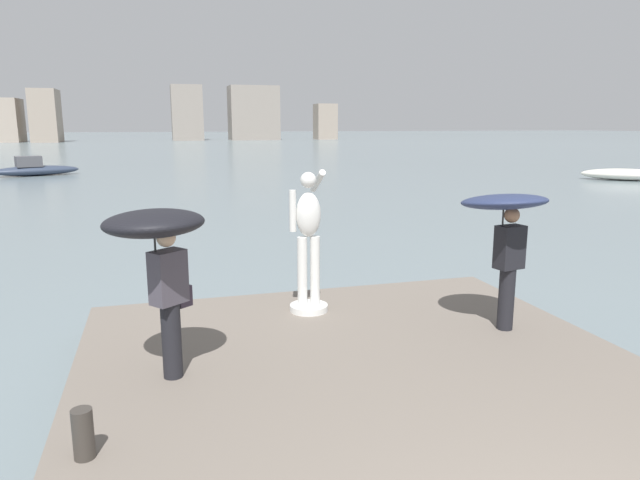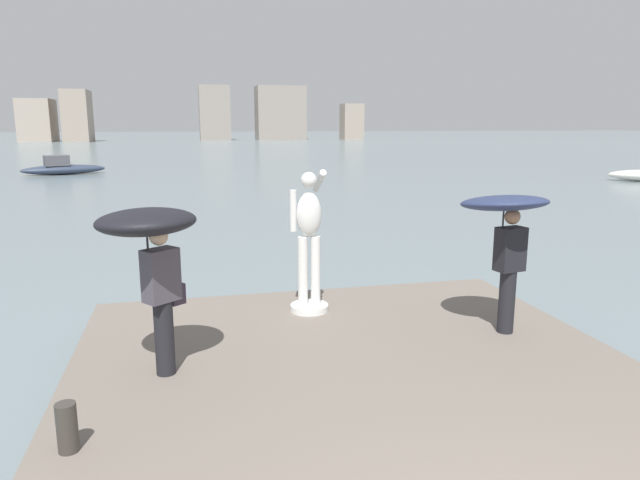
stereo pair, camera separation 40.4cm
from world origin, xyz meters
TOP-DOWN VIEW (x-y plane):
  - ground_plane at (0.00, 40.00)m, footprint 400.00×400.00m
  - statue_white_figure at (-0.12, 6.56)m, footprint 0.59×0.86m
  - onlooker_left at (-2.31, 4.67)m, footprint 1.52×1.52m
  - onlooker_right at (2.24, 5.03)m, footprint 1.33×1.35m
  - mooring_bollard at (-3.01, 3.24)m, footprint 0.18×0.18m
  - boat_near at (-9.67, 38.30)m, footprint 5.28×2.99m
  - boat_mid at (23.96, 25.51)m, footprint 4.65×4.05m
  - distant_skyline at (1.46, 114.43)m, footprint 65.01×11.62m

SIDE VIEW (x-z plane):
  - ground_plane at x=0.00m, z-range 0.00..0.00m
  - boat_mid at x=23.96m, z-range 0.00..0.68m
  - boat_near at x=-9.67m, z-range -0.20..1.04m
  - mooring_bollard at x=-3.01m, z-range 0.40..0.85m
  - statue_white_figure at x=-0.12m, z-range 0.36..2.53m
  - onlooker_right at x=2.24m, z-range 0.97..2.94m
  - onlooker_left at x=-2.31m, z-range 1.00..2.96m
  - distant_skyline at x=1.46m, z-range -0.52..10.09m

